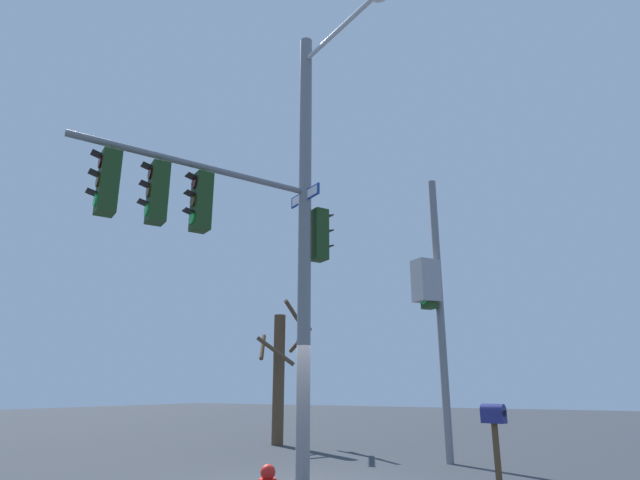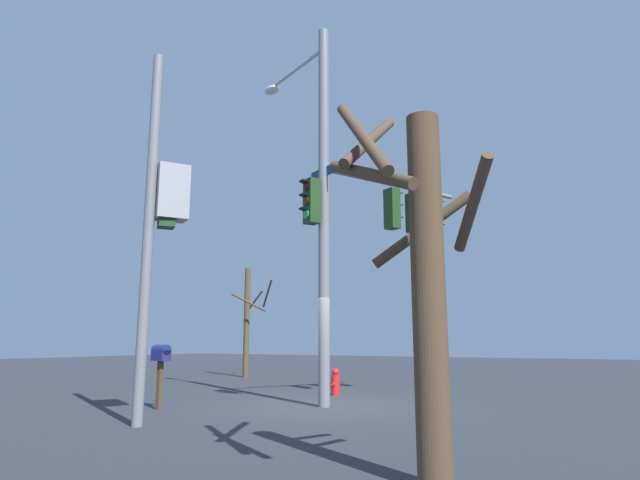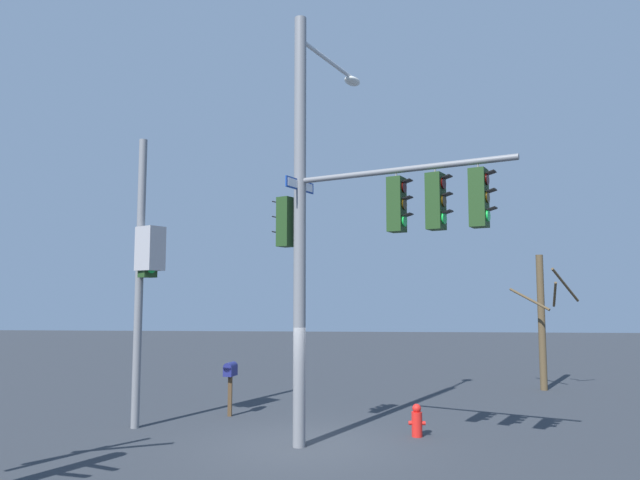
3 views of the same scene
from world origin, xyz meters
The scene contains 4 objects.
main_signal_pole_assembly centered at (-0.80, 0.41, 5.08)m, with size 4.88×4.79×9.45m.
secondary_pole_assembly centered at (4.07, -1.25, 3.99)m, with size 0.81×0.72×7.11m.
mailbox centered at (2.29, -2.90, 1.11)m, with size 0.31×0.48×1.41m.
bare_tree_across_street centered at (5.63, 4.43, 2.29)m, with size 1.97×1.95×4.44m.
Camera 1 is at (-8.49, -5.31, 1.70)m, focal length 28.85 mm.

